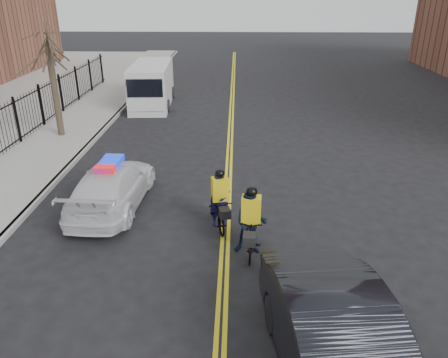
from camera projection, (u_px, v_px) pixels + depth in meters
The scene contains 12 objects.
ground at pixel (224, 274), 10.37m from camera, with size 120.00×120.00×0.00m, color black.
center_line_left at pixel (227, 155), 17.68m from camera, with size 0.10×60.00×0.01m, color yellow.
center_line_right at pixel (231, 155), 17.68m from camera, with size 0.10×60.00×0.01m, color yellow.
sidewalk at pixel (46, 151), 17.85m from camera, with size 3.00×60.00×0.15m, color gray.
curb at pixel (83, 152), 17.81m from camera, with size 0.20×60.00×0.15m, color gray.
iron_fence at pixel (6, 129), 17.52m from camera, with size 0.12×28.00×2.00m, color black, non-canonical shape.
street_tree at pixel (50, 57), 18.28m from camera, with size 3.20×3.20×4.80m.
police_cruiser at pixel (112, 186), 13.33m from camera, with size 2.07×4.69×1.50m.
dark_sedan at pixel (342, 354), 7.02m from camera, with size 1.79×5.14×1.70m, color black.
cargo_van at pixel (151, 86), 24.55m from camera, with size 2.39×5.62×2.31m.
cyclist_near at pixel (220, 207), 12.25m from camera, with size 1.03×1.86×1.74m.
cyclist_far at pixel (251, 227), 10.97m from camera, with size 0.87×1.85×1.84m.
Camera 1 is at (0.26, -8.56, 6.27)m, focal length 35.00 mm.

